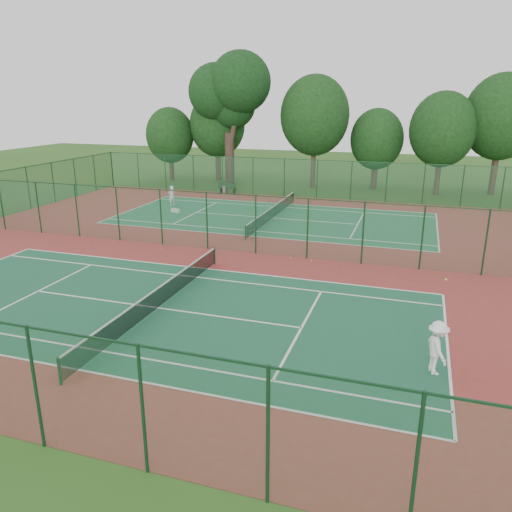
# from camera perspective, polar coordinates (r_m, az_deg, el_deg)

# --- Properties ---
(ground) EXTENTS (120.00, 120.00, 0.00)m
(ground) POSITION_cam_1_polar(r_m,az_deg,el_deg) (29.97, -2.83, 0.57)
(ground) COLOR #2A551A
(ground) RESTS_ON ground
(red_pad) EXTENTS (40.00, 36.00, 0.01)m
(red_pad) POSITION_cam_1_polar(r_m,az_deg,el_deg) (29.97, -2.83, 0.58)
(red_pad) COLOR maroon
(red_pad) RESTS_ON ground
(court_near) EXTENTS (23.77, 10.97, 0.01)m
(court_near) POSITION_cam_1_polar(r_m,az_deg,el_deg) (22.30, -11.09, -5.85)
(court_near) COLOR #1B5639
(court_near) RESTS_ON red_pad
(court_far) EXTENTS (23.77, 10.97, 0.01)m
(court_far) POSITION_cam_1_polar(r_m,az_deg,el_deg) (38.22, 1.96, 4.35)
(court_far) COLOR #20673C
(court_far) RESTS_ON red_pad
(fence_north) EXTENTS (40.00, 0.09, 3.50)m
(fence_north) POSITION_cam_1_polar(r_m,az_deg,el_deg) (46.45, 5.12, 8.85)
(fence_north) COLOR #1B5133
(fence_north) RESTS_ON ground
(fence_divider) EXTENTS (40.00, 0.09, 3.50)m
(fence_divider) POSITION_cam_1_polar(r_m,az_deg,el_deg) (29.51, -2.89, 3.84)
(fence_divider) COLOR #1B5132
(fence_divider) RESTS_ON ground
(tennis_net_near) EXTENTS (0.10, 12.90, 0.97)m
(tennis_net_near) POSITION_cam_1_polar(r_m,az_deg,el_deg) (22.10, -11.17, -4.59)
(tennis_net_near) COLOR #14371D
(tennis_net_near) RESTS_ON ground
(tennis_net_far) EXTENTS (0.10, 12.90, 0.97)m
(tennis_net_far) POSITION_cam_1_polar(r_m,az_deg,el_deg) (38.10, 1.97, 5.12)
(tennis_net_far) COLOR #133519
(tennis_net_far) RESTS_ON ground
(player_near) EXTENTS (1.09, 1.37, 1.86)m
(player_near) POSITION_cam_1_polar(r_m,az_deg,el_deg) (17.67, 19.99, -9.82)
(player_near) COLOR white
(player_near) RESTS_ON court_near
(player_far) EXTENTS (0.63, 0.73, 1.70)m
(player_far) POSITION_cam_1_polar(r_m,az_deg,el_deg) (43.13, -9.62, 6.80)
(player_far) COLOR white
(player_far) RESTS_ON court_far
(trash_bin) EXTENTS (0.44, 0.44, 0.77)m
(trash_bin) POSITION_cam_1_polar(r_m,az_deg,el_deg) (48.30, -3.63, 7.58)
(trash_bin) COLOR slate
(trash_bin) RESTS_ON red_pad
(bench) EXTENTS (1.71, 0.54, 1.04)m
(bench) POSITION_cam_1_polar(r_m,az_deg,el_deg) (48.19, -3.31, 7.75)
(bench) COLOR #13371A
(bench) RESTS_ON red_pad
(kit_bag) EXTENTS (0.82, 0.49, 0.29)m
(kit_bag) POSITION_cam_1_polar(r_m,az_deg,el_deg) (40.69, -9.20, 5.15)
(kit_bag) COLOR silver
(kit_bag) RESTS_ON red_pad
(stray_ball_a) EXTENTS (0.07, 0.07, 0.07)m
(stray_ball_a) POSITION_cam_1_polar(r_m,az_deg,el_deg) (28.54, 4.03, -0.24)
(stray_ball_a) COLOR #BDE134
(stray_ball_a) RESTS_ON red_pad
(stray_ball_b) EXTENTS (0.08, 0.08, 0.08)m
(stray_ball_b) POSITION_cam_1_polar(r_m,az_deg,el_deg) (28.11, 6.36, -0.58)
(stray_ball_b) COLOR #C3CE30
(stray_ball_b) RESTS_ON red_pad
(stray_ball_c) EXTENTS (0.07, 0.07, 0.07)m
(stray_ball_c) POSITION_cam_1_polar(r_m,az_deg,el_deg) (30.87, -10.68, 0.87)
(stray_ball_c) COLOR #C7D331
(stray_ball_c) RESTS_ON red_pad
(big_tree) EXTENTS (8.69, 6.36, 13.34)m
(big_tree) POSITION_cam_1_polar(r_m,az_deg,el_deg) (53.15, -2.99, 18.31)
(big_tree) COLOR #35251D
(big_tree) RESTS_ON ground
(evergreen_row) EXTENTS (39.00, 5.00, 12.00)m
(evergreen_row) POSITION_cam_1_polar(r_m,az_deg,el_deg) (52.67, 7.16, 7.88)
(evergreen_row) COLOR black
(evergreen_row) RESTS_ON ground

